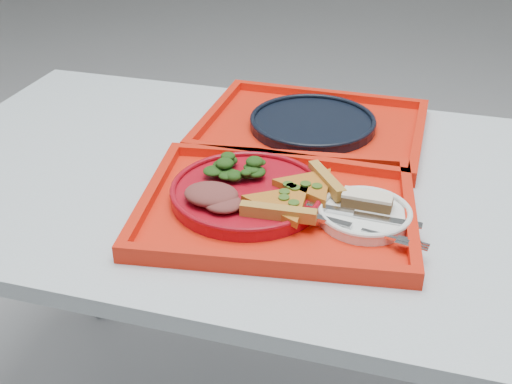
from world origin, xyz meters
TOP-DOWN VIEW (x-y plane):
  - table at (0.00, 0.00)m, footprint 1.60×0.80m
  - tray_main at (-0.07, -0.11)m, footprint 0.49×0.41m
  - tray_far at (-0.08, 0.21)m, footprint 0.45×0.35m
  - dinner_plate at (-0.12, -0.10)m, footprint 0.26×0.26m
  - side_plate at (0.08, -0.11)m, footprint 0.15×0.15m
  - navy_plate at (-0.08, 0.21)m, footprint 0.26×0.26m
  - pizza_slice_a at (-0.05, -0.14)m, footprint 0.13×0.14m
  - pizza_slice_b at (-0.02, -0.07)m, footprint 0.17×0.16m
  - salad_heap at (-0.16, -0.06)m, footprint 0.08×0.07m
  - meat_portion at (-0.17, -0.15)m, footprint 0.09×0.07m
  - dessert_bar at (0.08, -0.09)m, footprint 0.08×0.04m
  - knife at (0.08, -0.13)m, footprint 0.19×0.02m
  - fork at (0.08, -0.17)m, footprint 0.19×0.05m

SIDE VIEW (x-z plane):
  - table at x=0.00m, z-range 0.30..1.05m
  - tray_main at x=-0.07m, z-range 0.75..0.76m
  - tray_far at x=-0.08m, z-range 0.75..0.76m
  - side_plate at x=0.08m, z-range 0.76..0.78m
  - navy_plate at x=-0.08m, z-range 0.76..0.78m
  - dinner_plate at x=-0.12m, z-range 0.76..0.78m
  - knife at x=0.08m, z-range 0.78..0.78m
  - fork at x=0.08m, z-range 0.78..0.78m
  - dessert_bar at x=0.08m, z-range 0.78..0.80m
  - pizza_slice_a at x=-0.05m, z-range 0.78..0.80m
  - pizza_slice_b at x=-0.02m, z-range 0.78..0.80m
  - meat_portion at x=-0.17m, z-range 0.78..0.81m
  - salad_heap at x=-0.16m, z-range 0.78..0.82m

